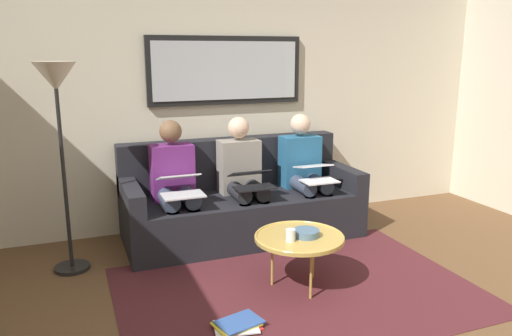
# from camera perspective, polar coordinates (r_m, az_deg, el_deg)

# --- Properties ---
(wall_rear) EXTENTS (6.00, 0.12, 2.60)m
(wall_rear) POSITION_cam_1_polar(r_m,az_deg,el_deg) (5.06, -3.72, 8.25)
(wall_rear) COLOR beige
(wall_rear) RESTS_ON ground_plane
(area_rug) EXTENTS (2.60, 1.80, 0.01)m
(area_rug) POSITION_cam_1_polar(r_m,az_deg,el_deg) (3.83, 4.73, -13.70)
(area_rug) COLOR #4C1E23
(area_rug) RESTS_ON ground_plane
(couch) EXTENTS (2.20, 0.90, 0.90)m
(couch) POSITION_cam_1_polar(r_m,az_deg,el_deg) (4.80, -1.80, -4.04)
(couch) COLOR black
(couch) RESTS_ON ground_plane
(framed_mirror) EXTENTS (1.55, 0.05, 0.66)m
(framed_mirror) POSITION_cam_1_polar(r_m,az_deg,el_deg) (4.96, -3.43, 11.04)
(framed_mirror) COLOR black
(coffee_table) EXTENTS (0.66, 0.66, 0.42)m
(coffee_table) POSITION_cam_1_polar(r_m,az_deg,el_deg) (3.73, 4.96, -7.93)
(coffee_table) COLOR tan
(coffee_table) RESTS_ON ground_plane
(cup) EXTENTS (0.07, 0.07, 0.09)m
(cup) POSITION_cam_1_polar(r_m,az_deg,el_deg) (3.61, 3.96, -7.66)
(cup) COLOR silver
(cup) RESTS_ON coffee_table
(bowl) EXTENTS (0.19, 0.19, 0.05)m
(bowl) POSITION_cam_1_polar(r_m,az_deg,el_deg) (3.72, 5.75, -7.39)
(bowl) COLOR slate
(bowl) RESTS_ON coffee_table
(person_left) EXTENTS (0.38, 0.58, 1.14)m
(person_left) POSITION_cam_1_polar(r_m,az_deg,el_deg) (4.91, 5.51, -0.13)
(person_left) COLOR #235B84
(person_left) RESTS_ON couch
(laptop_white) EXTENTS (0.32, 0.35, 0.15)m
(laptop_white) POSITION_cam_1_polar(r_m,az_deg,el_deg) (4.69, 6.86, -0.51)
(laptop_white) COLOR white
(person_middle) EXTENTS (0.38, 0.58, 1.14)m
(person_middle) POSITION_cam_1_polar(r_m,az_deg,el_deg) (4.66, -1.55, -0.78)
(person_middle) COLOR gray
(person_middle) RESTS_ON couch
(laptop_black) EXTENTS (0.36, 0.33, 0.15)m
(laptop_black) POSITION_cam_1_polar(r_m,az_deg,el_deg) (4.44, -0.49, -1.32)
(laptop_black) COLOR black
(person_right) EXTENTS (0.38, 0.58, 1.14)m
(person_right) POSITION_cam_1_polar(r_m,az_deg,el_deg) (4.49, -9.26, -1.48)
(person_right) COLOR #66236B
(person_right) RESTS_ON couch
(laptop_silver) EXTENTS (0.35, 0.39, 0.17)m
(laptop_silver) POSITION_cam_1_polar(r_m,az_deg,el_deg) (4.27, -8.61, -1.90)
(laptop_silver) COLOR silver
(magazine_stack) EXTENTS (0.34, 0.27, 0.04)m
(magazine_stack) POSITION_cam_1_polar(r_m,az_deg,el_deg) (3.35, -2.14, -17.47)
(magazine_stack) COLOR red
(magazine_stack) RESTS_ON ground_plane
(standing_lamp) EXTENTS (0.32, 0.32, 1.66)m
(standing_lamp) POSITION_cam_1_polar(r_m,az_deg,el_deg) (4.08, -21.74, 7.17)
(standing_lamp) COLOR black
(standing_lamp) RESTS_ON ground_plane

